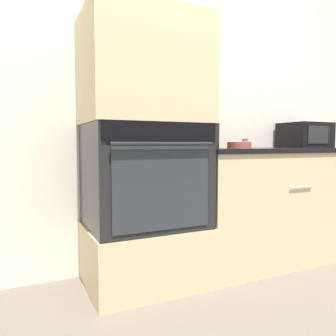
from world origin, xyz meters
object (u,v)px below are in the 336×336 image
wall_oven (145,175)px  bowl (239,145)px  knife_block (209,135)px  condiment_jar_mid (245,143)px  condiment_jar_near (209,141)px  microwave (305,135)px

wall_oven → bowl: bearing=-9.3°
knife_block → condiment_jar_mid: (0.47, 0.15, -0.06)m
bowl → condiment_jar_near: 0.23m
wall_oven → bowl: size_ratio=4.37×
bowl → condiment_jar_mid: (0.34, 0.37, 0.01)m
knife_block → wall_oven: bearing=-169.9°
condiment_jar_near → condiment_jar_mid: condiment_jar_near is taller
microwave → knife_block: knife_block is taller
wall_oven → microwave: bearing=4.1°
knife_block → condiment_jar_mid: bearing=17.8°
microwave → bowl: 0.94m
microwave → bowl: (-0.91, -0.23, -0.09)m
wall_oven → knife_block: size_ratio=3.21×
wall_oven → condiment_jar_near: 0.53m
microwave → condiment_jar_near: 1.15m
microwave → wall_oven: bearing=-175.9°
microwave → bowl: size_ratio=2.23×
condiment_jar_mid → knife_block: bearing=-162.2°
microwave → condiment_jar_near: bearing=-170.8°
condiment_jar_mid → condiment_jar_near: bearing=-150.6°
microwave → condiment_jar_mid: bearing=166.3°
wall_oven → bowl: (0.70, -0.11, 0.20)m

